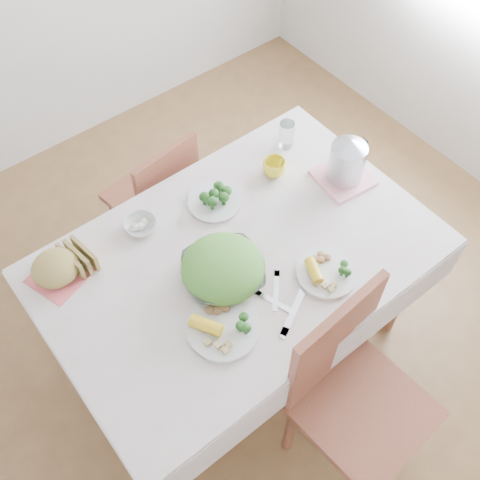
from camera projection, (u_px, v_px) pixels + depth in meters
floor at (239, 341)px, 2.78m from camera, size 3.60×3.60×0.00m
dining_table at (239, 304)px, 2.48m from camera, size 1.40×0.90×0.75m
tablecloth at (239, 256)px, 2.17m from camera, size 1.50×1.00×0.01m
chair_near at (363, 413)px, 2.10m from camera, size 0.48×0.48×0.99m
chair_far at (150, 187)px, 2.76m from camera, size 0.42×0.42×0.83m
salad_bowl at (223, 272)px, 2.07m from camera, size 0.37×0.37×0.07m
dinner_plate_left at (223, 328)px, 1.97m from camera, size 0.30×0.30×0.02m
dinner_plate_right at (326, 273)px, 2.10m from camera, size 0.32×0.32×0.02m
broccoli_plate at (214, 202)px, 2.30m from camera, size 0.24×0.24×0.02m
napkin at (60, 276)px, 2.10m from camera, size 0.24×0.24×0.00m
bread_loaf at (56, 268)px, 2.06m from camera, size 0.23×0.23×0.11m
fruit_bowl at (141, 226)px, 2.22m from camera, size 0.15×0.15×0.04m
yellow_mug at (274, 168)px, 2.38m from camera, size 0.13×0.13×0.08m
glass_tumbler at (286, 134)px, 2.46m from camera, size 0.08×0.08×0.13m
pink_tray at (343, 178)px, 2.38m from camera, size 0.24×0.24×0.02m
electric_kettle at (347, 159)px, 2.29m from camera, size 0.18×0.18×0.21m
fork_left at (275, 302)px, 2.04m from camera, size 0.07×0.17×0.00m
fork_right at (276, 290)px, 2.07m from camera, size 0.13×0.14×0.00m
knife at (294, 311)px, 2.02m from camera, size 0.20×0.12×0.00m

